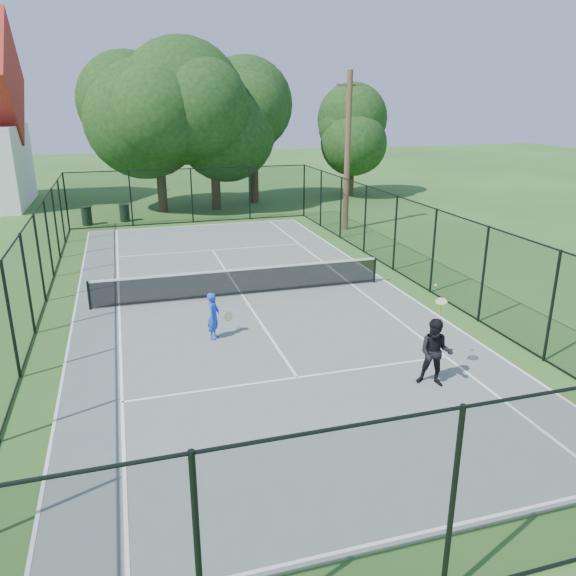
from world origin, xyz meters
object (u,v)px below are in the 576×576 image
object	(u,v)px
tennis_net	(242,281)
player_black	(436,353)
utility_pole	(348,152)
player_blue	(214,316)
trash_bin_right	(125,213)
trash_bin_left	(87,216)

from	to	relation	value
tennis_net	player_black	xyz separation A→B (m)	(2.99, -7.64, 0.31)
utility_pole	player_blue	world-z (taller)	utility_pole
utility_pole	player_blue	xyz separation A→B (m)	(-9.02, -12.43, -3.28)
tennis_net	player_black	world-z (taller)	player_black
utility_pole	player_black	xyz separation A→B (m)	(-4.50, -16.64, -3.12)
trash_bin_right	player_blue	distance (m)	18.00
player_blue	player_black	world-z (taller)	player_black
trash_bin_left	trash_bin_right	bearing A→B (deg)	13.75
trash_bin_left	utility_pole	world-z (taller)	utility_pole
trash_bin_left	player_blue	bearing A→B (deg)	-76.74
utility_pole	player_black	world-z (taller)	utility_pole
tennis_net	player_black	distance (m)	8.21
player_blue	player_black	distance (m)	6.18
trash_bin_right	player_blue	size ratio (longest dim) A/B	0.72
trash_bin_right	player_blue	bearing A→B (deg)	-83.28
trash_bin_left	tennis_net	bearing A→B (deg)	-68.05
trash_bin_left	trash_bin_right	xyz separation A→B (m)	(1.99, 0.49, -0.03)
player_blue	player_black	bearing A→B (deg)	-42.99
tennis_net	trash_bin_right	distance (m)	14.89
player_black	utility_pole	bearing A→B (deg)	74.86
trash_bin_right	player_black	size ratio (longest dim) A/B	0.42
player_blue	player_black	xyz separation A→B (m)	(4.52, -4.21, 0.15)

